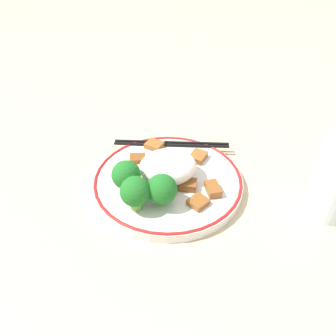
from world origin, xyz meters
name	(u,v)px	position (x,y,z in m)	size (l,w,h in m)	color
ground_plane	(168,185)	(0.00, 0.00, 0.00)	(3.00, 3.00, 0.00)	#C6B28E
plate	(168,181)	(0.00, 0.00, 0.01)	(0.23, 0.23, 0.02)	white
rice_mound	(168,166)	(0.00, 0.00, 0.04)	(0.09, 0.08, 0.05)	white
broccoli_back_left	(126,175)	(-0.06, -0.02, 0.05)	(0.04, 0.04, 0.05)	#72AD4C
broccoli_back_center	(135,192)	(-0.06, -0.05, 0.04)	(0.04, 0.04, 0.05)	#72AD4C
broccoli_back_right	(162,189)	(-0.02, -0.05, 0.04)	(0.04, 0.04, 0.05)	#72AD4C
meat_near_front	(188,185)	(0.03, -0.03, 0.02)	(0.03, 0.03, 0.01)	brown
meat_near_left	(149,170)	(-0.03, 0.02, 0.02)	(0.04, 0.04, 0.01)	brown
meat_near_right	(182,162)	(0.03, 0.03, 0.02)	(0.03, 0.02, 0.01)	brown
meat_near_back	(198,157)	(0.06, 0.04, 0.02)	(0.04, 0.04, 0.01)	#995B28
meat_on_rice_edge	(213,189)	(0.06, -0.04, 0.02)	(0.02, 0.03, 0.01)	brown
meat_mid_left	(198,202)	(0.03, -0.07, 0.02)	(0.03, 0.03, 0.01)	brown
meat_mid_right	(138,158)	(-0.04, 0.05, 0.02)	(0.03, 0.03, 0.01)	brown
meat_far_scatter	(154,145)	(-0.01, 0.09, 0.02)	(0.04, 0.04, 0.01)	#995B28
chopsticks	(171,144)	(0.02, 0.09, 0.02)	(0.20, 0.06, 0.01)	black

